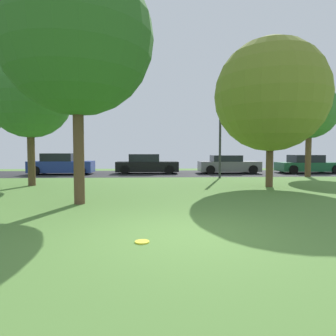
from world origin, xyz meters
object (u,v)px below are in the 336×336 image
Objects in this scene: oak_tree_left at (77,38)px; parked_car_grey at (228,165)px; birch_tree_lone at (309,111)px; frisbee_disc at (142,242)px; maple_tree_near at (30,97)px; parked_car_blue at (61,165)px; parked_car_green at (308,165)px; oak_tree_right at (271,95)px; parked_car_black at (147,165)px; street_lamp_post at (220,142)px.

parked_car_grey is (7.99, 12.39, -4.52)m from oak_tree_left.
frisbee_disc is (-10.26, -13.27, -4.20)m from birch_tree_lone.
maple_tree_near is 1.42× the size of parked_car_blue.
parked_car_green is (18.24, 0.32, -0.06)m from parked_car_blue.
parked_car_blue is 0.96× the size of parked_car_green.
oak_tree_right is at bearing -33.52° from parked_car_blue.
birch_tree_lone is 1.32× the size of parked_car_black.
maple_tree_near is at bearing -161.02° from street_lamp_post.
frisbee_disc is 17.31m from parked_car_blue.
parked_car_grey reaches higher than frisbee_disc.
birch_tree_lone is 17.29m from frisbee_disc.
parked_car_grey is 4.44m from street_lamp_post.
maple_tree_near reaches higher than street_lamp_post.
maple_tree_near is at bearing 124.44° from oak_tree_left.
maple_tree_near reaches higher than frisbee_disc.
parked_car_grey is at bearing -1.18° from parked_car_black.
parked_car_blue is 18.25m from parked_car_green.
parked_car_blue is at bearing 170.27° from birch_tree_lone.
parked_car_blue is at bearing 95.56° from maple_tree_near.
parked_car_black is at bearing 162.19° from birch_tree_lone.
parked_car_green is (1.68, 3.16, -3.58)m from birch_tree_lone.
parked_car_green reaches higher than parked_car_grey.
parked_car_black is 0.99× the size of parked_car_green.
oak_tree_left is at bearing 117.32° from frisbee_disc.
frisbee_disc is at bearing -126.00° from parked_car_green.
maple_tree_near is 0.83× the size of oak_tree_left.
street_lamp_post is (10.66, -3.44, 1.57)m from parked_car_blue.
parked_car_black reaches higher than parked_car_grey.
parked_car_grey is 0.97× the size of parked_car_green.
parked_car_grey is (12.17, 0.40, -0.06)m from parked_car_blue.
street_lamp_post is at bearing -174.20° from birch_tree_lone.
parked_car_grey is at bearing 88.61° from oak_tree_right.
parked_car_black is at bearing 4.96° from parked_car_blue.
parked_car_green is at bearing 22.27° from maple_tree_near.
oak_tree_left is at bearing -152.48° from oak_tree_right.
birch_tree_lone is at bearing -117.98° from parked_car_green.
birch_tree_lone is at bearing 14.24° from maple_tree_near.
oak_tree_right is 14.79m from parked_car_blue.
parked_car_black is (-5.89, 8.46, -3.58)m from oak_tree_right.
oak_tree_left is 1.65× the size of parked_car_green.
birch_tree_lone is (15.89, 4.03, -0.05)m from maple_tree_near.
parked_car_grey is 0.99× the size of street_lamp_post.
oak_tree_left is 1.71× the size of parked_car_blue.
oak_tree_left is at bearing -55.56° from maple_tree_near.
street_lamp_post is at bearing 106.33° from oak_tree_right.
oak_tree_right is 10.81m from frisbee_disc.
oak_tree_left reaches higher than parked_car_grey.
birch_tree_lone is at bearing -9.73° from parked_car_blue.
frisbee_disc is at bearing -109.57° from parked_car_grey.
parked_car_blue is 11.31m from street_lamp_post.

